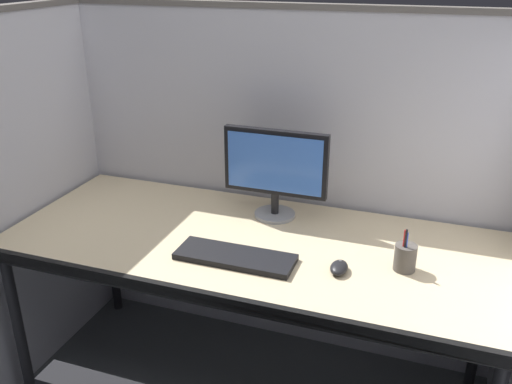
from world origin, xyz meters
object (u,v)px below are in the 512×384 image
monitor_center (275,168)px  computer_mouse (339,268)px  desk (251,253)px  pen_cup (405,257)px  keyboard_main (235,257)px

monitor_center → computer_mouse: (0.34, -0.35, -0.20)m
desk → computer_mouse: computer_mouse is taller
desk → monitor_center: bearing=85.5°
monitor_center → pen_cup: size_ratio=2.66×
computer_mouse → pen_cup: size_ratio=0.59×
desk → keyboard_main: bearing=-92.0°
computer_mouse → monitor_center: bearing=134.4°
monitor_center → keyboard_main: 0.44m
monitor_center → keyboard_main: monitor_center is taller
keyboard_main → pen_cup: 0.59m
desk → keyboard_main: keyboard_main is taller
computer_mouse → pen_cup: (0.21, 0.09, 0.03)m
desk → computer_mouse: size_ratio=19.79×
pen_cup → computer_mouse: bearing=-156.8°
desk → monitor_center: size_ratio=4.42×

